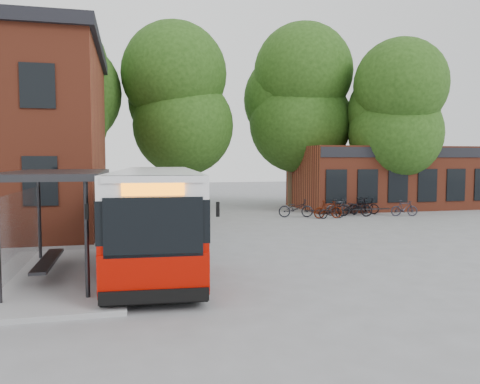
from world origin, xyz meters
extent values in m
plane|color=slate|center=(0.00, 0.00, 0.00)|extent=(100.00, 100.00, 0.00)
imported|color=black|center=(6.21, 10.11, 0.50)|extent=(1.99, 0.98, 1.00)
imported|color=#431105|center=(7.71, 9.18, 0.49)|extent=(1.62, 0.47, 0.97)
imported|color=black|center=(7.89, 9.14, 0.41)|extent=(1.61, 0.75, 0.81)
imported|color=#2A2B30|center=(8.86, 10.34, 0.48)|extent=(1.62, 0.59, 0.95)
imported|color=black|center=(9.54, 9.71, 0.50)|extent=(2.03, 1.26, 1.01)
imported|color=black|center=(10.33, 10.54, 0.50)|extent=(1.70, 1.11, 1.00)
imported|color=black|center=(10.57, 10.61, 0.46)|extent=(1.85, 1.16, 0.92)
imported|color=#24232D|center=(12.28, 9.14, 0.45)|extent=(1.56, 0.72, 0.91)
camera|label=1|loc=(-2.65, -14.06, 3.18)|focal=35.00mm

